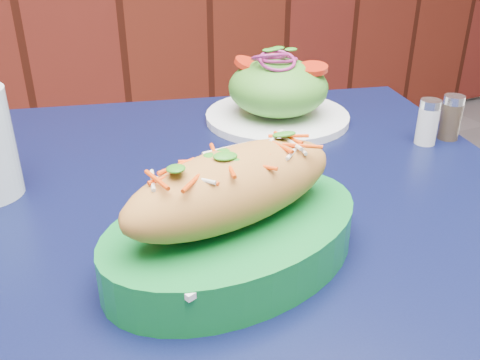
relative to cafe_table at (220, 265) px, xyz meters
name	(u,v)px	position (x,y,z in m)	size (l,w,h in m)	color
cafe_table	(220,265)	(0.00, 0.00, 0.00)	(0.97, 0.97, 0.75)	black
banh_mi_basket	(234,218)	(-0.03, -0.11, 0.14)	(0.31, 0.24, 0.13)	#10742C
salad_plate	(278,93)	(0.20, 0.22, 0.13)	(0.24, 0.24, 0.12)	white
salt_shaker	(428,122)	(0.35, 0.04, 0.12)	(0.03, 0.03, 0.07)	white
pepper_shaker	(451,117)	(0.40, 0.04, 0.12)	(0.03, 0.03, 0.07)	#3F3326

